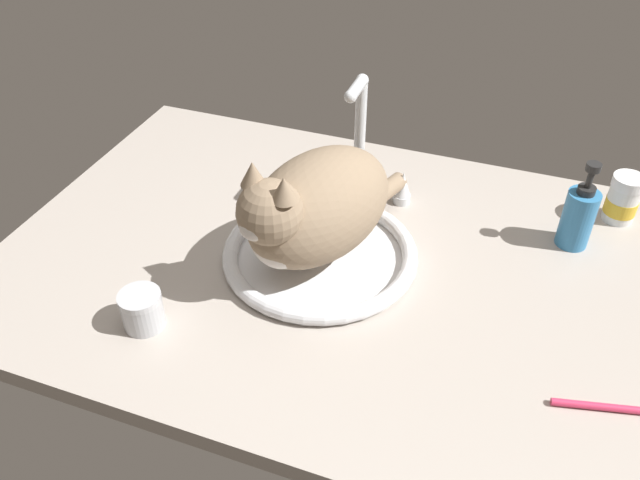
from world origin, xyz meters
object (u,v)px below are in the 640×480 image
(faucet, at_px, (358,154))
(soap_pump_bottle, at_px, (578,217))
(sink_basin, at_px, (320,254))
(toothbrush, at_px, (619,408))
(metal_jar, at_px, (142,310))
(cat, at_px, (313,208))
(pill_bottle, at_px, (623,200))

(faucet, height_order, soap_pump_bottle, faucet)
(sink_basin, xyz_separation_m, toothbrush, (0.46, -0.15, -0.00))
(metal_jar, relative_size, toothbrush, 0.40)
(sink_basin, xyz_separation_m, soap_pump_bottle, (0.38, 0.18, 0.04))
(toothbrush, bearing_deg, faucet, 142.80)
(sink_basin, distance_m, cat, 0.10)
(soap_pump_bottle, bearing_deg, faucet, 177.88)
(pill_bottle, xyz_separation_m, toothbrush, (0.00, -0.43, -0.03))
(cat, bearing_deg, metal_jar, -131.26)
(sink_basin, distance_m, soap_pump_bottle, 0.43)
(sink_basin, distance_m, faucet, 0.21)
(metal_jar, distance_m, soap_pump_bottle, 0.70)
(sink_basin, distance_m, pill_bottle, 0.54)
(metal_jar, xyz_separation_m, toothbrush, (0.65, 0.07, -0.02))
(sink_basin, height_order, faucet, faucet)
(faucet, bearing_deg, metal_jar, -114.14)
(faucet, height_order, cat, faucet)
(pill_bottle, height_order, toothbrush, pill_bottle)
(sink_basin, bearing_deg, soap_pump_bottle, 25.69)
(pill_bottle, bearing_deg, faucet, -169.31)
(pill_bottle, bearing_deg, cat, -146.98)
(cat, relative_size, toothbrush, 2.37)
(soap_pump_bottle, bearing_deg, cat, -152.83)
(cat, bearing_deg, sink_basin, 69.97)
(cat, xyz_separation_m, toothbrush, (0.47, -0.14, -0.11))
(faucet, bearing_deg, pill_bottle, 10.69)
(cat, height_order, pill_bottle, cat)
(sink_basin, bearing_deg, cat, -110.03)
(faucet, xyz_separation_m, pill_bottle, (0.46, 0.09, -0.05))
(cat, distance_m, toothbrush, 0.50)
(pill_bottle, distance_m, soap_pump_bottle, 0.12)
(faucet, xyz_separation_m, toothbrush, (0.46, -0.35, -0.08))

